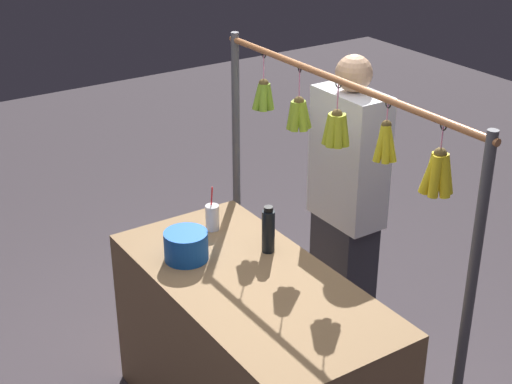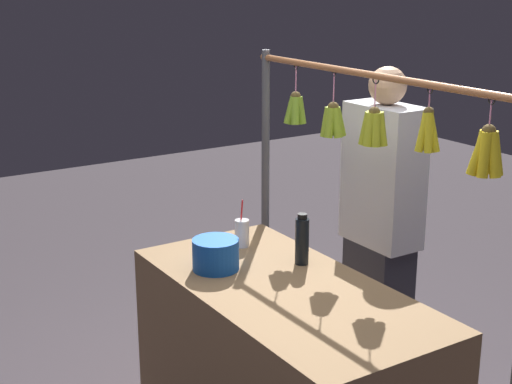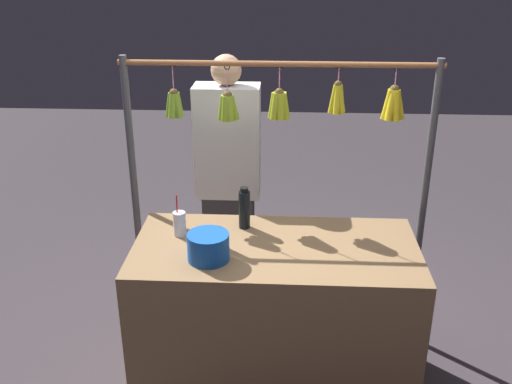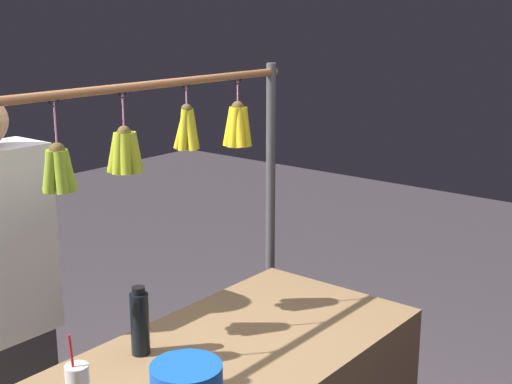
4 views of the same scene
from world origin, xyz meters
The scene contains 6 objects.
market_counter centered at (0.00, 0.00, 0.46)m, with size 1.54×0.76×0.91m, color olive.
display_rack centered at (-0.02, -0.47, 1.32)m, with size 1.81×0.13×1.84m.
water_bottle centered at (0.18, -0.22, 1.03)m, with size 0.07×0.07×0.25m.
blue_bucket centered at (0.34, 0.16, 0.99)m, with size 0.22×0.22×0.15m, color blue.
drink_cup centered at (0.54, -0.10, 0.98)m, with size 0.07×0.07×0.24m.
vendor_person centered at (0.34, -0.85, 0.88)m, with size 0.42×0.23×1.78m.
Camera 2 is at (-2.51, 1.76, 2.24)m, focal length 53.08 mm.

